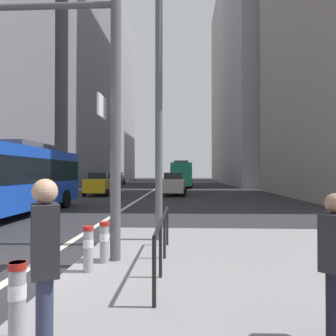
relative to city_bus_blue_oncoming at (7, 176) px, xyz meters
name	(u,v)px	position (x,y,z in m)	size (l,w,h in m)	color
ground_plane	(145,196)	(4.50, 12.95, -1.84)	(160.00, 160.00, 0.00)	#28282B
median_island	(321,287)	(10.00, -8.05, -1.76)	(9.00, 10.00, 0.15)	gray
lane_centre_line	(155,189)	(4.50, 22.95, -1.83)	(0.20, 80.00, 0.01)	beige
office_tower_left_mid	(53,25)	(-11.50, 32.20, 21.96)	(12.69, 21.94, 47.60)	gray
office_tower_left_far	(97,98)	(-11.50, 56.40, 16.79)	(13.63, 22.05, 37.25)	#9E9EA3
office_tower_right_mid	(270,7)	(21.50, 36.78, 26.24)	(13.50, 24.60, 56.15)	#9E9EA3
office_tower_right_far	(240,92)	(21.50, 62.56, 19.37)	(12.04, 19.08, 42.41)	gray
city_bus_blue_oncoming	(7,176)	(0.00, 0.00, 0.00)	(2.75, 11.76, 3.40)	blue
city_bus_red_receding	(181,173)	(7.48, 28.53, 0.00)	(2.72, 11.10, 3.40)	#198456
car_oncoming_mid	(100,184)	(0.59, 13.30, -0.85)	(2.17, 4.49, 1.94)	gold
car_receding_near	(174,184)	(6.95, 13.44, -0.85)	(2.19, 4.63, 1.94)	#B2A899
car_receding_far	(179,177)	(6.84, 51.55, -0.85)	(2.10, 4.21, 1.94)	black
car_oncoming_far	(117,178)	(-2.60, 35.36, -0.85)	(2.12, 4.39, 1.94)	#232838
traffic_signal_gantry	(5,71)	(3.89, -6.89, 2.32)	(7.03, 0.65, 6.00)	#515156
street_lamp_post	(159,53)	(7.03, -4.84, 3.45)	(5.50, 0.32, 8.00)	#56565B
bollard_left	(17,297)	(5.87, -10.06, -1.21)	(0.20, 0.20, 0.86)	#99999E
bollard_right	(88,246)	(5.94, -7.67, -1.22)	(0.20, 0.20, 0.84)	#99999E
bollard_back	(104,240)	(6.09, -7.07, -1.23)	(0.20, 0.20, 0.83)	#99999E
pedestrian_railing	(163,230)	(7.30, -7.32, -0.98)	(0.06, 3.73, 0.98)	black
pedestrian_waiting	(336,261)	(9.33, -9.99, -0.79)	(0.43, 0.44, 1.62)	black
pedestrian_walking	(45,262)	(6.38, -10.52, -0.69)	(0.39, 0.45, 1.78)	#2D334C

